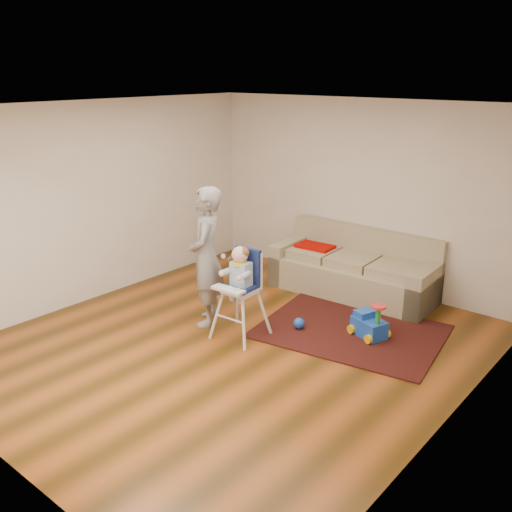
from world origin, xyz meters
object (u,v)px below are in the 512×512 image
Objects in this scene: sofa at (354,264)px; toy_ball at (299,323)px; adult at (206,257)px; high_chair at (240,294)px; side_table at (300,262)px; ride_on_toy at (370,318)px.

toy_ball is (0.11, -1.47, -0.36)m from sofa.
sofa is 1.36× the size of adult.
side_table is at bearing 103.49° from high_chair.
sofa reaches higher than side_table.
toy_ball is 0.12× the size of high_chair.
side_table is (-0.97, 0.05, -0.20)m from sofa.
high_chair is at bearing 49.43° from adult.
high_chair is 0.66× the size of adult.
adult is (0.06, -2.08, 0.62)m from side_table.
side_table reaches higher than ride_on_toy.
high_chair reaches higher than ride_on_toy.
ride_on_toy is (0.88, -1.09, -0.21)m from sofa.
high_chair is (0.65, -2.12, 0.30)m from side_table.
sofa is 4.67× the size of side_table.
adult is (-1.79, -0.93, 0.63)m from ride_on_toy.
adult is (-1.03, -0.56, 0.79)m from toy_ball.
high_chair is at bearing -101.93° from sofa.
toy_ball is at bearing 50.57° from high_chair.
side_table is at bearing 173.74° from sofa.
side_table is 2.17m from adult.
ride_on_toy is 0.86m from toy_ball.
high_chair is at bearing -72.93° from side_table.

